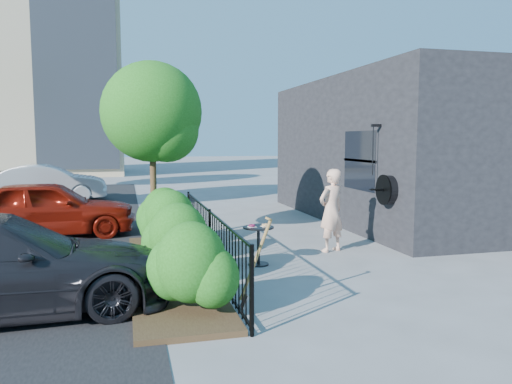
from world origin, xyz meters
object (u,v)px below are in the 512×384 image
object	(u,v)px
woman	(331,210)
car_red	(48,208)
patio_tree	(155,118)
shovel	(253,269)
cafe_table	(259,239)
car_silver	(48,183)

from	to	relation	value
woman	car_red	distance (m)	6.65
patio_tree	car_red	distance (m)	3.48
patio_tree	shovel	size ratio (longest dim) A/B	3.05
cafe_table	shovel	xyz separation A→B (m)	(-0.69, -2.32, 0.07)
patio_tree	car_red	world-z (taller)	patio_tree
woman	car_silver	world-z (taller)	woman
cafe_table	car_silver	size ratio (longest dim) A/B	0.18
car_red	car_silver	world-z (taller)	car_silver
cafe_table	car_silver	world-z (taller)	car_silver
shovel	car_red	size ratio (longest dim) A/B	0.32
shovel	car_silver	bearing A→B (deg)	108.35
woman	car_red	xyz separation A→B (m)	(-5.85, 3.15, -0.17)
woman	car_red	world-z (taller)	woman
shovel	car_silver	size ratio (longest dim) A/B	0.31
cafe_table	car_red	size ratio (longest dim) A/B	0.19
patio_tree	car_silver	world-z (taller)	patio_tree
cafe_table	shovel	distance (m)	2.42
cafe_table	shovel	size ratio (longest dim) A/B	0.59
cafe_table	woman	world-z (taller)	woman
woman	shovel	bearing A→B (deg)	29.64
woman	cafe_table	bearing A→B (deg)	0.71
shovel	patio_tree	bearing A→B (deg)	101.45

